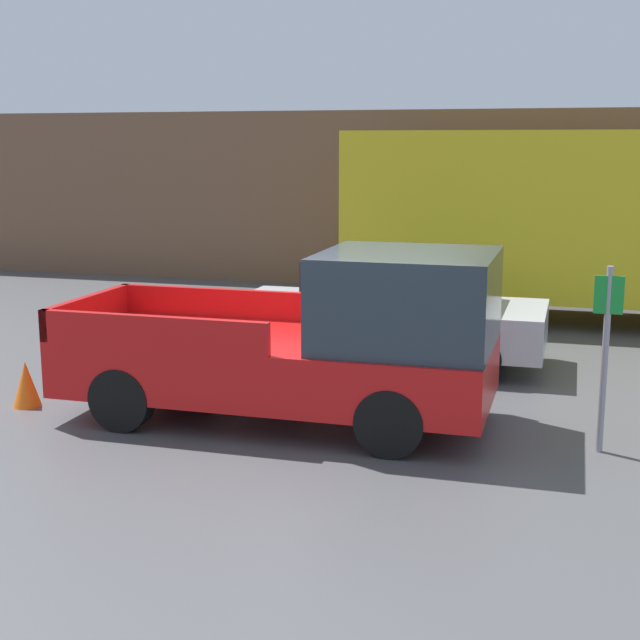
{
  "coord_description": "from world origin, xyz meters",
  "views": [
    {
      "loc": [
        2.39,
        -9.85,
        3.28
      ],
      "look_at": [
        -0.71,
        0.9,
        1.04
      ],
      "focal_mm": 50.0,
      "sensor_mm": 36.0,
      "label": 1
    }
  ],
  "objects_px": {
    "traffic_cone": "(26,384)",
    "parking_sign": "(605,348)",
    "car": "(391,310)",
    "delivery_truck": "(561,221)",
    "pickup_truck": "(315,343)"
  },
  "relations": [
    {
      "from": "parking_sign",
      "to": "traffic_cone",
      "type": "relative_size",
      "value": 3.47
    },
    {
      "from": "delivery_truck",
      "to": "parking_sign",
      "type": "relative_size",
      "value": 4.24
    },
    {
      "from": "delivery_truck",
      "to": "traffic_cone",
      "type": "distance_m",
      "value": 9.94
    },
    {
      "from": "pickup_truck",
      "to": "car",
      "type": "relative_size",
      "value": 1.09
    },
    {
      "from": "traffic_cone",
      "to": "delivery_truck",
      "type": "bearing_deg",
      "value": 50.42
    },
    {
      "from": "car",
      "to": "parking_sign",
      "type": "height_order",
      "value": "parking_sign"
    },
    {
      "from": "car",
      "to": "traffic_cone",
      "type": "distance_m",
      "value": 5.32
    },
    {
      "from": "pickup_truck",
      "to": "parking_sign",
      "type": "xyz_separation_m",
      "value": [
        3.23,
        -0.14,
        0.19
      ]
    },
    {
      "from": "pickup_truck",
      "to": "delivery_truck",
      "type": "relative_size",
      "value": 0.59
    },
    {
      "from": "delivery_truck",
      "to": "traffic_cone",
      "type": "bearing_deg",
      "value": -129.58
    },
    {
      "from": "delivery_truck",
      "to": "pickup_truck",
      "type": "bearing_deg",
      "value": -109.74
    },
    {
      "from": "car",
      "to": "delivery_truck",
      "type": "bearing_deg",
      "value": 60.01
    },
    {
      "from": "traffic_cone",
      "to": "parking_sign",
      "type": "bearing_deg",
      "value": 2.07
    },
    {
      "from": "delivery_truck",
      "to": "car",
      "type": "bearing_deg",
      "value": -119.99
    },
    {
      "from": "pickup_truck",
      "to": "delivery_truck",
      "type": "bearing_deg",
      "value": 70.26
    }
  ]
}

